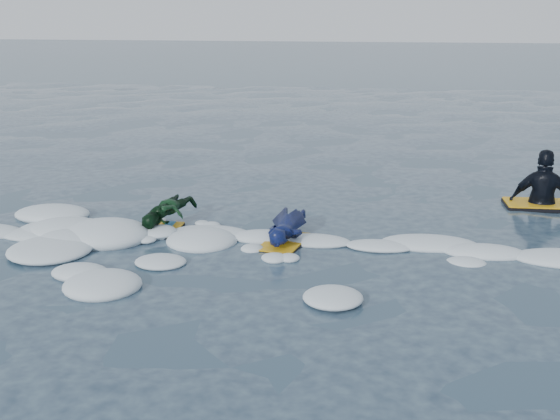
% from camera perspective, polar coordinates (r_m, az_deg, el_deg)
% --- Properties ---
extents(ground, '(120.00, 120.00, 0.00)m').
position_cam_1_polar(ground, '(8.35, -1.01, -6.13)').
color(ground, '#19323D').
rests_on(ground, ground).
extents(foam_band, '(12.00, 3.10, 0.30)m').
position_cam_1_polar(foam_band, '(9.30, 0.06, -3.74)').
color(foam_band, silver).
rests_on(foam_band, ground).
extents(prone_woman_unit, '(0.69, 1.49, 0.37)m').
position_cam_1_polar(prone_woman_unit, '(9.82, 0.52, -1.51)').
color(prone_woman_unit, black).
rests_on(prone_woman_unit, ground).
extents(prone_child_unit, '(0.82, 1.23, 0.44)m').
position_cam_1_polar(prone_child_unit, '(10.48, -9.03, -0.35)').
color(prone_child_unit, black).
rests_on(prone_child_unit, ground).
extents(waiting_rider_unit, '(1.24, 0.72, 1.82)m').
position_cam_1_polar(waiting_rider_unit, '(12.26, 20.55, 0.43)').
color(waiting_rider_unit, black).
rests_on(waiting_rider_unit, ground).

